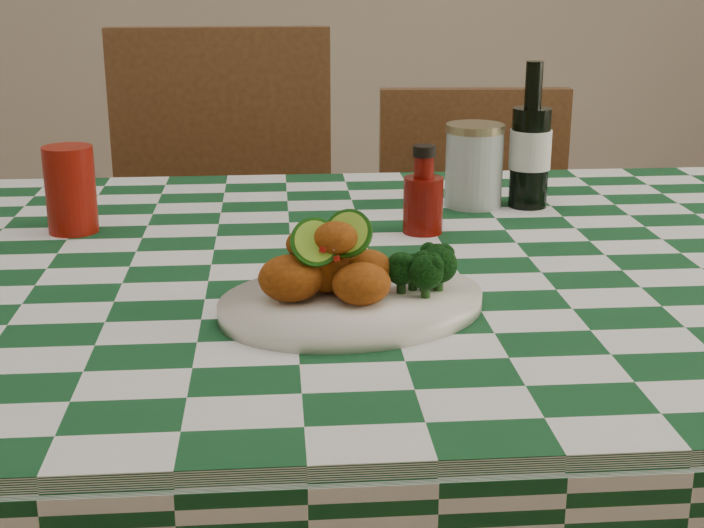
{
  "coord_description": "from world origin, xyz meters",
  "views": [
    {
      "loc": [
        -0.12,
        -1.19,
        1.17
      ],
      "look_at": [
        -0.04,
        -0.18,
        0.84
      ],
      "focal_mm": 50.0,
      "sensor_mm": 36.0,
      "label": 1
    }
  ],
  "objects_px": {
    "red_tumbler": "(71,190)",
    "wooden_chair_left": "(221,293)",
    "dining_table": "(370,526)",
    "mason_jar": "(474,165)",
    "fried_chicken_pile": "(335,260)",
    "wooden_chair_right": "(480,316)",
    "plate": "(352,304)",
    "beer_bottle": "(531,135)",
    "ketchup_bottle": "(423,190)"
  },
  "relations": [
    {
      "from": "plate",
      "to": "beer_bottle",
      "type": "bearing_deg",
      "value": 55.08
    },
    {
      "from": "fried_chicken_pile",
      "to": "mason_jar",
      "type": "height_order",
      "value": "mason_jar"
    },
    {
      "from": "dining_table",
      "to": "plate",
      "type": "bearing_deg",
      "value": -102.42
    },
    {
      "from": "mason_jar",
      "to": "red_tumbler",
      "type": "bearing_deg",
      "value": -170.37
    },
    {
      "from": "plate",
      "to": "mason_jar",
      "type": "relative_size",
      "value": 2.34
    },
    {
      "from": "red_tumbler",
      "to": "wooden_chair_left",
      "type": "bearing_deg",
      "value": 71.44
    },
    {
      "from": "wooden_chair_right",
      "to": "ketchup_bottle",
      "type": "bearing_deg",
      "value": -107.49
    },
    {
      "from": "red_tumbler",
      "to": "wooden_chair_right",
      "type": "bearing_deg",
      "value": 35.89
    },
    {
      "from": "red_tumbler",
      "to": "wooden_chair_right",
      "type": "distance_m",
      "value": 0.96
    },
    {
      "from": "fried_chicken_pile",
      "to": "wooden_chair_right",
      "type": "xyz_separation_m",
      "value": [
        0.36,
        0.86,
        -0.4
      ]
    },
    {
      "from": "red_tumbler",
      "to": "mason_jar",
      "type": "distance_m",
      "value": 0.6
    },
    {
      "from": "mason_jar",
      "to": "beer_bottle",
      "type": "bearing_deg",
      "value": -6.92
    },
    {
      "from": "dining_table",
      "to": "red_tumbler",
      "type": "height_order",
      "value": "red_tumbler"
    },
    {
      "from": "plate",
      "to": "red_tumbler",
      "type": "height_order",
      "value": "red_tumbler"
    },
    {
      "from": "wooden_chair_left",
      "to": "fried_chicken_pile",
      "type": "bearing_deg",
      "value": -77.85
    },
    {
      "from": "fried_chicken_pile",
      "to": "wooden_chair_right",
      "type": "height_order",
      "value": "same"
    },
    {
      "from": "dining_table",
      "to": "beer_bottle",
      "type": "height_order",
      "value": "beer_bottle"
    },
    {
      "from": "plate",
      "to": "wooden_chair_right",
      "type": "distance_m",
      "value": 0.99
    },
    {
      "from": "fried_chicken_pile",
      "to": "red_tumbler",
      "type": "distance_m",
      "value": 0.5
    },
    {
      "from": "ketchup_bottle",
      "to": "fried_chicken_pile",
      "type": "bearing_deg",
      "value": -114.88
    },
    {
      "from": "plate",
      "to": "wooden_chair_left",
      "type": "height_order",
      "value": "wooden_chair_left"
    },
    {
      "from": "plate",
      "to": "red_tumbler",
      "type": "bearing_deg",
      "value": 136.06
    },
    {
      "from": "wooden_chair_left",
      "to": "ketchup_bottle",
      "type": "bearing_deg",
      "value": -59.54
    },
    {
      "from": "red_tumbler",
      "to": "mason_jar",
      "type": "height_order",
      "value": "mason_jar"
    },
    {
      "from": "red_tumbler",
      "to": "beer_bottle",
      "type": "distance_m",
      "value": 0.69
    },
    {
      "from": "beer_bottle",
      "to": "wooden_chair_right",
      "type": "relative_size",
      "value": 0.25
    },
    {
      "from": "red_tumbler",
      "to": "dining_table",
      "type": "bearing_deg",
      "value": -22.72
    },
    {
      "from": "ketchup_bottle",
      "to": "plate",
      "type": "bearing_deg",
      "value": -112.0
    },
    {
      "from": "dining_table",
      "to": "ketchup_bottle",
      "type": "distance_m",
      "value": 0.48
    },
    {
      "from": "wooden_chair_left",
      "to": "plate",
      "type": "bearing_deg",
      "value": -76.68
    },
    {
      "from": "wooden_chair_left",
      "to": "wooden_chair_right",
      "type": "bearing_deg",
      "value": 0.14
    },
    {
      "from": "fried_chicken_pile",
      "to": "wooden_chair_right",
      "type": "bearing_deg",
      "value": 67.62
    },
    {
      "from": "dining_table",
      "to": "wooden_chair_left",
      "type": "height_order",
      "value": "wooden_chair_left"
    },
    {
      "from": "fried_chicken_pile",
      "to": "wooden_chair_left",
      "type": "relative_size",
      "value": 0.13
    },
    {
      "from": "beer_bottle",
      "to": "wooden_chair_left",
      "type": "bearing_deg",
      "value": 139.93
    },
    {
      "from": "dining_table",
      "to": "wooden_chair_right",
      "type": "relative_size",
      "value": 1.87
    },
    {
      "from": "fried_chicken_pile",
      "to": "beer_bottle",
      "type": "xyz_separation_m",
      "value": [
        0.33,
        0.44,
        0.05
      ]
    },
    {
      "from": "dining_table",
      "to": "mason_jar",
      "type": "xyz_separation_m",
      "value": [
        0.19,
        0.27,
        0.46
      ]
    },
    {
      "from": "plate",
      "to": "wooden_chair_right",
      "type": "bearing_deg",
      "value": 68.67
    },
    {
      "from": "plate",
      "to": "wooden_chair_right",
      "type": "relative_size",
      "value": 0.34
    },
    {
      "from": "dining_table",
      "to": "wooden_chair_right",
      "type": "bearing_deg",
      "value": 66.43
    },
    {
      "from": "red_tumbler",
      "to": "ketchup_bottle",
      "type": "xyz_separation_m",
      "value": [
        0.49,
        -0.04,
        0.0
      ]
    },
    {
      "from": "plate",
      "to": "dining_table",
      "type": "bearing_deg",
      "value": 77.58
    },
    {
      "from": "beer_bottle",
      "to": "ketchup_bottle",
      "type": "bearing_deg",
      "value": -143.97
    },
    {
      "from": "ketchup_bottle",
      "to": "mason_jar",
      "type": "relative_size",
      "value": 0.97
    },
    {
      "from": "fried_chicken_pile",
      "to": "wooden_chair_right",
      "type": "distance_m",
      "value": 1.02
    },
    {
      "from": "dining_table",
      "to": "mason_jar",
      "type": "relative_size",
      "value": 12.95
    },
    {
      "from": "dining_table",
      "to": "beer_bottle",
      "type": "distance_m",
      "value": 0.63
    },
    {
      "from": "red_tumbler",
      "to": "ketchup_bottle",
      "type": "relative_size",
      "value": 0.98
    },
    {
      "from": "ketchup_bottle",
      "to": "mason_jar",
      "type": "height_order",
      "value": "mason_jar"
    }
  ]
}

